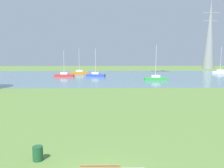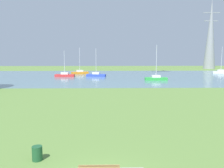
% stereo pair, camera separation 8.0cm
% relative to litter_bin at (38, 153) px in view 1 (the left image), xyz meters
% --- Properties ---
extents(ground_plane, '(160.00, 160.00, 0.00)m').
position_rel_litter_bin_xyz_m(ground_plane, '(3.47, 19.24, -0.40)').
color(ground_plane, olive).
extents(litter_bin, '(0.56, 0.56, 0.80)m').
position_rel_litter_bin_xyz_m(litter_bin, '(0.00, 0.00, 0.00)').
color(litter_bin, '#1E512D').
rests_on(litter_bin, ground).
extents(water_surface, '(140.00, 40.00, 0.02)m').
position_rel_litter_bin_xyz_m(water_surface, '(3.47, 47.24, -0.39)').
color(water_surface, slate).
rests_on(water_surface, ground).
extents(sailboat_orange, '(5.03, 2.79, 7.44)m').
position_rel_litter_bin_xyz_m(sailboat_orange, '(-3.82, 55.34, 0.07)').
color(sailboat_orange, orange).
rests_on(sailboat_orange, water_surface).
extents(sailboat_blue, '(5.01, 2.52, 7.07)m').
position_rel_litter_bin_xyz_m(sailboat_blue, '(1.15, 47.58, 0.06)').
color(sailboat_blue, blue).
rests_on(sailboat_blue, water_surface).
extents(sailboat_red, '(4.86, 1.69, 6.51)m').
position_rel_litter_bin_xyz_m(sailboat_red, '(-6.70, 47.19, 0.06)').
color(sailboat_red, red).
rests_on(sailboat_red, water_surface).
extents(sailboat_white, '(4.93, 2.01, 7.75)m').
position_rel_litter_bin_xyz_m(sailboat_white, '(37.22, 56.22, 0.07)').
color(sailboat_white, white).
rests_on(sailboat_white, water_surface).
extents(sailboat_green, '(4.81, 1.54, 7.59)m').
position_rel_litter_bin_xyz_m(sailboat_green, '(14.57, 38.83, 0.07)').
color(sailboat_green, green).
rests_on(sailboat_green, water_surface).
extents(electricity_pylon, '(6.40, 4.40, 26.16)m').
position_rel_litter_bin_xyz_m(electricity_pylon, '(43.11, 78.20, 12.69)').
color(electricity_pylon, gray).
rests_on(electricity_pylon, ground).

